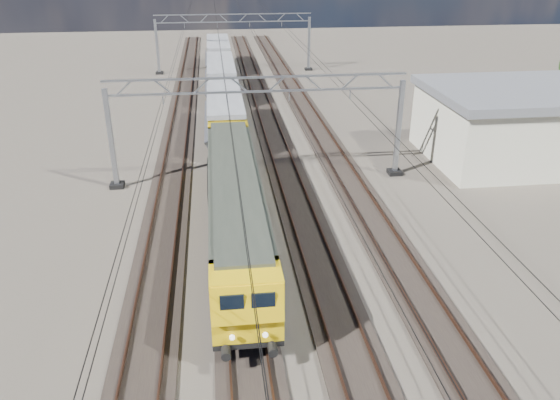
{
  "coord_description": "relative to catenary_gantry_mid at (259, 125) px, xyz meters",
  "views": [
    {
      "loc": [
        -2.79,
        -30.31,
        14.49
      ],
      "look_at": [
        0.36,
        -4.46,
        2.4
      ],
      "focal_mm": 35.0,
      "sensor_mm": 36.0,
      "label": 1
    }
  ],
  "objects": [
    {
      "name": "track_outer_west",
      "position": [
        -6.0,
        -4.0,
        -3.83
      ],
      "size": [
        2.6,
        140.0,
        0.3
      ],
      "color": "black",
      "rests_on": "ground"
    },
    {
      "name": "hopper_wagon_mid",
      "position": [
        -2.0,
        23.57,
        -1.67
      ],
      "size": [
        3.38,
        13.0,
        3.25
      ],
      "color": "black",
      "rests_on": "ground"
    },
    {
      "name": "track_inner_east",
      "position": [
        2.0,
        -4.0,
        -3.83
      ],
      "size": [
        2.6,
        140.0,
        0.3
      ],
      "color": "black",
      "rests_on": "ground"
    },
    {
      "name": "catenary_gantry_mid",
      "position": [
        0.0,
        0.0,
        0.0
      ],
      "size": [
        19.9,
        0.9,
        7.11
      ],
      "color": "gray",
      "rests_on": "ground"
    },
    {
      "name": "locomotive",
      "position": [
        -2.0,
        -8.33,
        -1.58
      ],
      "size": [
        2.76,
        21.1,
        3.62
      ],
      "color": "black",
      "rests_on": "ground"
    },
    {
      "name": "catenary_gantry_far",
      "position": [
        0.0,
        36.0,
        0.0
      ],
      "size": [
        19.9,
        0.9,
        7.11
      ],
      "color": "gray",
      "rests_on": "ground"
    },
    {
      "name": "track_outer_east",
      "position": [
        6.0,
        -4.0,
        -3.83
      ],
      "size": [
        2.6,
        140.0,
        0.3
      ],
      "color": "black",
      "rests_on": "ground"
    },
    {
      "name": "hopper_wagon_lead",
      "position": [
        -2.0,
        9.37,
        -1.67
      ],
      "size": [
        3.38,
        13.0,
        3.25
      ],
      "color": "black",
      "rests_on": "ground"
    },
    {
      "name": "ground",
      "position": [
        -0.0,
        -4.0,
        -3.91
      ],
      "size": [
        160.0,
        160.0,
        0.0
      ],
      "primitive_type": "plane",
      "color": "#29231E",
      "rests_on": "ground"
    },
    {
      "name": "hopper_wagon_third",
      "position": [
        -2.0,
        37.77,
        -1.67
      ],
      "size": [
        3.38,
        13.0,
        3.25
      ],
      "color": "black",
      "rests_on": "ground"
    },
    {
      "name": "industrial_shed",
      "position": [
        22.0,
        2.0,
        -1.18
      ],
      "size": [
        18.6,
        10.6,
        5.4
      ],
      "color": "beige",
      "rests_on": "ground"
    },
    {
      "name": "overhead_wires",
      "position": [
        -0.0,
        4.0,
        1.84
      ],
      "size": [
        12.03,
        140.0,
        0.53
      ],
      "color": "black",
      "rests_on": "ground"
    },
    {
      "name": "track_loco",
      "position": [
        -2.0,
        -4.0,
        -3.83
      ],
      "size": [
        2.6,
        140.0,
        0.3
      ],
      "color": "black",
      "rests_on": "ground"
    }
  ]
}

